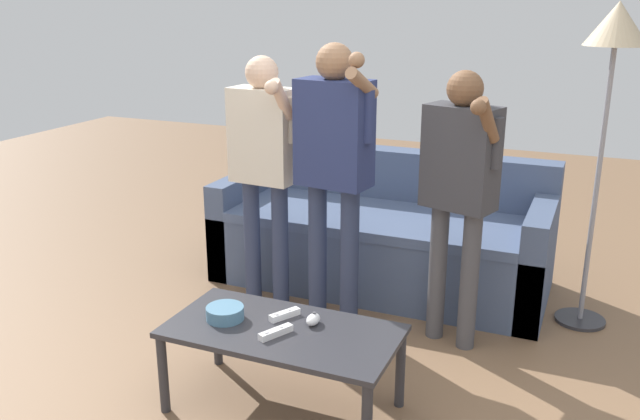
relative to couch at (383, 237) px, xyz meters
The scene contains 11 objects.
ground_plane 1.59m from the couch, 87.72° to the right, with size 12.00×12.00×0.00m, color brown.
couch is the anchor object (origin of this frame).
coffee_table 1.57m from the couch, 88.33° to the right, with size 1.02×0.52×0.40m.
snack_bowl 1.60m from the couch, 98.36° to the right, with size 0.17×0.17×0.06m, color teal.
game_remote_nunchuk 1.49m from the couch, 84.04° to the right, with size 0.06×0.09×0.05m.
floor_lamp 1.74m from the couch, ahead, with size 0.32×0.32×1.77m.
player_left 1.04m from the couch, 129.43° to the right, with size 0.43×0.36×1.48m.
player_center 0.98m from the couch, 95.16° to the right, with size 0.46×0.35×1.57m.
player_right 1.08m from the couch, 47.37° to the right, with size 0.41×0.42×1.45m.
game_remote_wand_near 1.64m from the couch, 88.31° to the right, with size 0.10×0.16×0.03m.
game_remote_wand_far 1.47m from the couch, 89.66° to the right, with size 0.11×0.15×0.03m.
Camera 1 is at (1.19, -2.39, 1.79)m, focal length 38.08 mm.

